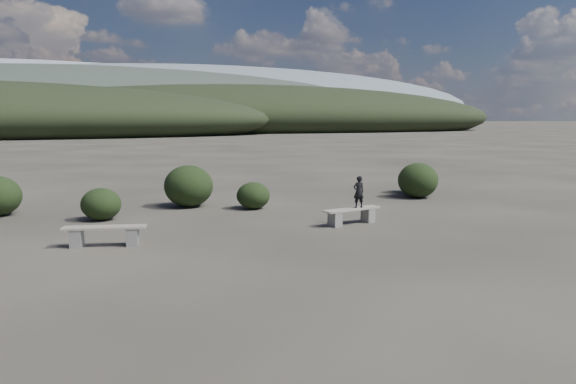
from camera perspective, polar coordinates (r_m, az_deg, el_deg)
name	(u,v)px	position (r m, az deg, el deg)	size (l,w,h in m)	color
ground	(395,276)	(10.21, 10.82, -8.33)	(1200.00, 1200.00, 0.00)	#302C25
bench_left	(105,234)	(12.84, -18.12, -4.09)	(1.81, 0.79, 0.44)	slate
bench_right	(352,215)	(14.83, 6.50, -2.29)	(1.74, 0.71, 0.42)	slate
seated_person	(359,192)	(14.89, 7.19, 0.02)	(0.31, 0.20, 0.84)	black
shrub_a	(101,204)	(16.15, -18.46, -1.18)	(1.08, 1.08, 0.88)	black
shrub_b	(189,186)	(17.91, -10.07, 0.60)	(1.54, 1.54, 1.32)	black
shrub_c	(253,196)	(17.29, -3.55, -0.36)	(1.03, 1.03, 0.83)	black
shrub_d	(418,180)	(20.23, 13.07, 1.17)	(1.40, 1.40, 1.23)	black
shrub_e	(415,179)	(21.45, 12.77, 1.28)	(1.26, 1.26, 1.05)	black
mountain_ridges	(59,105)	(347.43, -22.26, 8.21)	(500.00, 400.00, 56.00)	black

